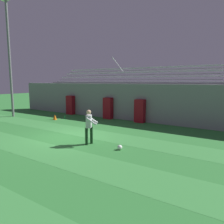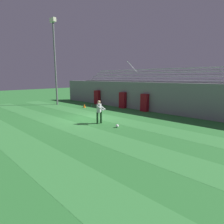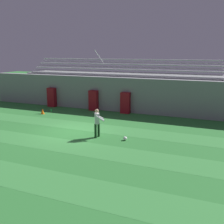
% 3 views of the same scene
% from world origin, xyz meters
% --- Properties ---
extents(ground_plane, '(80.00, 80.00, 0.00)m').
position_xyz_m(ground_plane, '(0.00, 0.00, 0.00)').
color(ground_plane, '#2D7533').
extents(turf_stripe_mid, '(28.00, 1.83, 0.01)m').
position_xyz_m(turf_stripe_mid, '(0.00, -2.35, 0.00)').
color(turf_stripe_mid, '#38843D').
rests_on(turf_stripe_mid, ground).
extents(turf_stripe_far, '(28.00, 1.83, 0.01)m').
position_xyz_m(turf_stripe_far, '(0.00, 1.31, 0.00)').
color(turf_stripe_far, '#38843D').
rests_on(turf_stripe_far, ground).
extents(back_wall, '(24.00, 0.60, 2.80)m').
position_xyz_m(back_wall, '(0.00, 6.50, 1.40)').
color(back_wall, gray).
rests_on(back_wall, ground).
extents(padding_pillar_gate_left, '(0.74, 0.44, 1.69)m').
position_xyz_m(padding_pillar_gate_left, '(-1.42, 5.95, 0.85)').
color(padding_pillar_gate_left, maroon).
rests_on(padding_pillar_gate_left, ground).
extents(padding_pillar_gate_right, '(0.74, 0.44, 1.69)m').
position_xyz_m(padding_pillar_gate_right, '(1.42, 5.95, 0.85)').
color(padding_pillar_gate_right, maroon).
rests_on(padding_pillar_gate_right, ground).
extents(padding_pillar_far_left, '(0.74, 0.44, 1.69)m').
position_xyz_m(padding_pillar_far_left, '(-5.59, 5.95, 0.85)').
color(padding_pillar_far_left, maroon).
rests_on(padding_pillar_far_left, ground).
extents(bleacher_stand, '(18.00, 3.35, 5.03)m').
position_xyz_m(bleacher_stand, '(-0.00, 8.49, 1.50)').
color(bleacher_stand, gray).
rests_on(bleacher_stand, ground).
extents(goalkeeper, '(0.70, 0.73, 1.67)m').
position_xyz_m(goalkeeper, '(1.96, -0.40, 0.95)').
color(goalkeeper, '#143319').
rests_on(goalkeeper, ground).
extents(soccer_ball, '(0.22, 0.22, 0.22)m').
position_xyz_m(soccer_ball, '(3.63, -0.32, 0.11)').
color(soccer_ball, white).
rests_on(soccer_ball, ground).
extents(traffic_cone, '(0.30, 0.30, 0.42)m').
position_xyz_m(traffic_cone, '(-4.59, 3.21, 0.21)').
color(traffic_cone, orange).
rests_on(traffic_cone, ground).
extents(water_bottle, '(0.07, 0.07, 0.24)m').
position_xyz_m(water_bottle, '(-4.33, 4.00, 0.12)').
color(water_bottle, green).
rests_on(water_bottle, ground).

